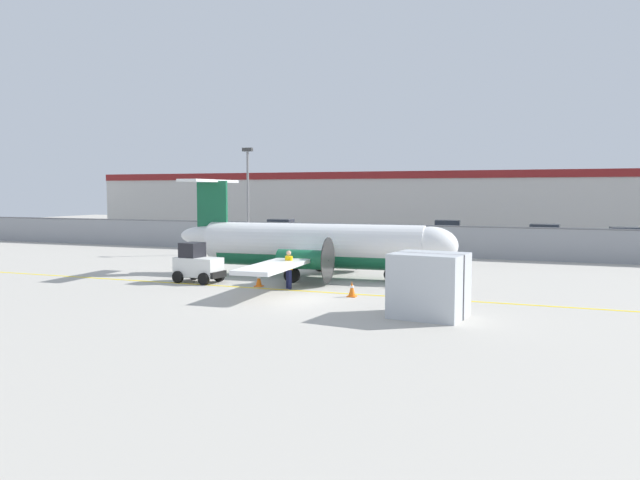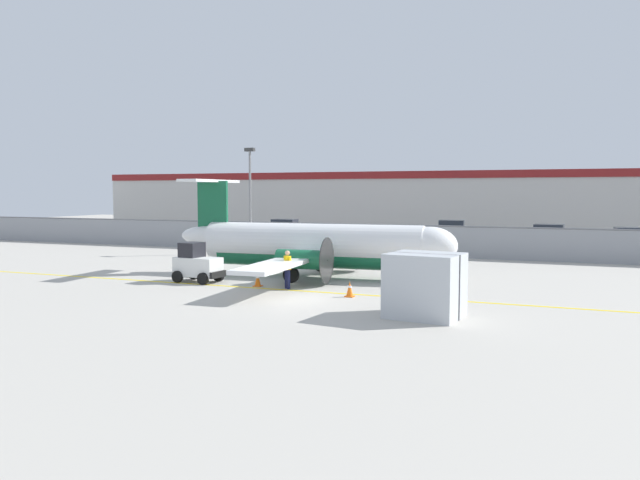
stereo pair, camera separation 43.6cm
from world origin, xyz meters
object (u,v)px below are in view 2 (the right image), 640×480
(ground_crew_worker, at_px, (287,267))
(traffic_cone_near_left, at_px, (396,281))
(parked_car_6, at_px, (630,238))
(apron_light_pole, at_px, (250,191))
(traffic_cone_near_right, at_px, (258,280))
(parked_car_2, at_px, (352,235))
(parked_car_5, at_px, (547,234))
(commuter_airplane, at_px, (318,246))
(baggage_tug, at_px, (197,264))
(parked_car_3, at_px, (450,229))
(parked_car_1, at_px, (312,233))
(cargo_container, at_px, (425,285))
(parked_car_4, at_px, (477,238))
(traffic_cone_far_left, at_px, (350,289))
(parked_car_0, at_px, (284,228))

(ground_crew_worker, distance_m, traffic_cone_near_left, 4.88)
(parked_car_6, distance_m, apron_light_pole, 27.60)
(traffic_cone_near_right, height_order, parked_car_2, parked_car_2)
(traffic_cone_near_right, height_order, apron_light_pole, apron_light_pole)
(traffic_cone_near_left, xyz_separation_m, traffic_cone_near_right, (-5.93, -1.92, 0.00))
(parked_car_2, xyz_separation_m, parked_car_5, (14.07, 6.75, 0.00))
(commuter_airplane, distance_m, ground_crew_worker, 3.94)
(parked_car_2, height_order, apron_light_pole, apron_light_pole)
(baggage_tug, bearing_deg, parked_car_3, 84.13)
(parked_car_1, bearing_deg, cargo_container, 123.83)
(traffic_cone_near_left, bearing_deg, apron_light_pole, 140.00)
(parked_car_6, bearing_deg, parked_car_2, 6.16)
(commuter_airplane, bearing_deg, parked_car_4, 70.57)
(parked_car_4, bearing_deg, parked_car_5, -128.76)
(apron_light_pole, bearing_deg, cargo_container, -47.14)
(traffic_cone_far_left, bearing_deg, parked_car_2, 108.60)
(apron_light_pole, bearing_deg, parked_car_1, 84.41)
(traffic_cone_far_left, distance_m, parked_car_0, 33.64)
(cargo_container, height_order, traffic_cone_far_left, cargo_container)
(parked_car_2, height_order, parked_car_4, same)
(apron_light_pole, bearing_deg, parked_car_0, 106.81)
(traffic_cone_near_right, height_order, parked_car_5, parked_car_5)
(ground_crew_worker, distance_m, parked_car_0, 31.23)
(parked_car_6, xyz_separation_m, apron_light_pole, (-24.54, -12.17, 3.41))
(cargo_container, height_order, parked_car_6, cargo_container)
(traffic_cone_far_left, xyz_separation_m, parked_car_6, (12.37, 26.35, 0.58))
(baggage_tug, distance_m, parked_car_0, 29.21)
(parked_car_2, bearing_deg, ground_crew_worker, -83.85)
(parked_car_1, xyz_separation_m, parked_car_6, (23.65, 3.13, 0.00))
(baggage_tug, xyz_separation_m, parked_car_6, (20.50, 25.07, 0.04))
(traffic_cone_near_left, relative_size, traffic_cone_far_left, 1.00)
(baggage_tug, relative_size, traffic_cone_near_left, 3.79)
(baggage_tug, height_order, traffic_cone_far_left, baggage_tug)
(parked_car_5, bearing_deg, apron_light_pole, 41.06)
(parked_car_1, bearing_deg, apron_light_pole, 88.41)
(parked_car_1, bearing_deg, parked_car_2, 166.47)
(parked_car_4, bearing_deg, parked_car_6, -161.51)
(ground_crew_worker, relative_size, parked_car_5, 0.40)
(ground_crew_worker, height_order, parked_car_6, same)
(traffic_cone_near_left, bearing_deg, parked_car_1, 121.56)
(parked_car_0, distance_m, parked_car_4, 19.60)
(commuter_airplane, xyz_separation_m, traffic_cone_far_left, (3.40, -4.89, -1.29))
(traffic_cone_near_right, distance_m, parked_car_5, 29.93)
(commuter_airplane, height_order, traffic_cone_far_left, commuter_airplane)
(commuter_airplane, bearing_deg, traffic_cone_near_right, -113.43)
(parked_car_2, bearing_deg, parked_car_3, 57.59)
(traffic_cone_far_left, xyz_separation_m, parked_car_4, (1.93, 23.12, 0.58))
(parked_car_4, height_order, apron_light_pole, apron_light_pole)
(commuter_airplane, relative_size, parked_car_3, 3.71)
(traffic_cone_far_left, height_order, parked_car_3, parked_car_3)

